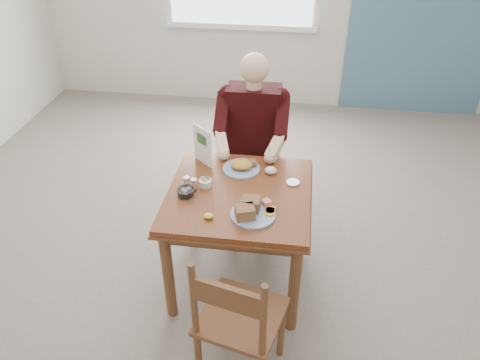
# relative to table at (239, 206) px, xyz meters

# --- Properties ---
(floor) EXTENTS (6.00, 6.00, 0.00)m
(floor) POSITION_rel_table_xyz_m (0.00, 0.00, -0.64)
(floor) COLOR #655F52
(floor) RESTS_ON ground
(lemon_wedge) EXTENTS (0.07, 0.05, 0.03)m
(lemon_wedge) POSITION_rel_table_xyz_m (-0.14, -0.29, 0.13)
(lemon_wedge) COLOR yellow
(lemon_wedge) RESTS_ON table
(napkin) EXTENTS (0.08, 0.07, 0.05)m
(napkin) POSITION_rel_table_xyz_m (0.18, 0.24, 0.14)
(napkin) COLOR white
(napkin) RESTS_ON table
(metal_dish) EXTENTS (0.11, 0.11, 0.01)m
(metal_dish) POSITION_rel_table_xyz_m (0.33, 0.15, 0.12)
(metal_dish) COLOR silver
(metal_dish) RESTS_ON table
(table) EXTENTS (0.92, 0.92, 0.75)m
(table) POSITION_rel_table_xyz_m (0.00, 0.00, 0.00)
(table) COLOR brown
(table) RESTS_ON ground
(chair_far) EXTENTS (0.42, 0.42, 0.95)m
(chair_far) POSITION_rel_table_xyz_m (0.00, 0.80, -0.16)
(chair_far) COLOR brown
(chair_far) RESTS_ON ground
(chair_near) EXTENTS (0.51, 0.51, 0.95)m
(chair_near) POSITION_rel_table_xyz_m (0.11, -0.78, -0.16)
(chair_near) COLOR brown
(chair_near) RESTS_ON ground
(diner) EXTENTS (0.53, 0.56, 1.39)m
(diner) POSITION_rel_table_xyz_m (0.00, 0.71, 0.17)
(diner) COLOR gray
(diner) RESTS_ON chair_far
(near_plate) EXTENTS (0.31, 0.31, 0.09)m
(near_plate) POSITION_rel_table_xyz_m (0.10, -0.22, 0.14)
(near_plate) COLOR white
(near_plate) RESTS_ON table
(far_plate) EXTENTS (0.31, 0.31, 0.07)m
(far_plate) POSITION_rel_table_xyz_m (-0.02, 0.26, 0.14)
(far_plate) COLOR white
(far_plate) RESTS_ON table
(caddy) EXTENTS (0.10, 0.10, 0.06)m
(caddy) POSITION_rel_table_xyz_m (-0.22, 0.04, 0.13)
(caddy) COLOR white
(caddy) RESTS_ON table
(shakers) EXTENTS (0.10, 0.06, 0.09)m
(shakers) POSITION_rel_table_xyz_m (-0.31, -0.01, 0.16)
(shakers) COLOR white
(shakers) RESTS_ON table
(creamer) EXTENTS (0.12, 0.12, 0.05)m
(creamer) POSITION_rel_table_xyz_m (-0.33, -0.08, 0.14)
(creamer) COLOR white
(creamer) RESTS_ON table
(menu) EXTENTS (0.15, 0.13, 0.27)m
(menu) POSITION_rel_table_xyz_m (-0.29, 0.31, 0.25)
(menu) COLOR white
(menu) RESTS_ON table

